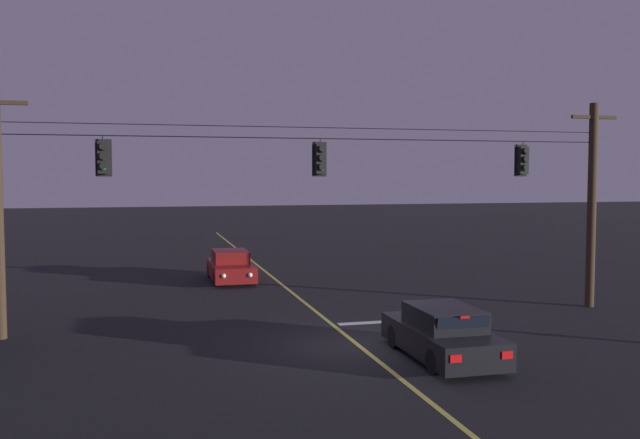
# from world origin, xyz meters

# --- Properties ---
(ground_plane) EXTENTS (180.00, 180.00, 0.00)m
(ground_plane) POSITION_xyz_m (0.00, 0.00, 0.00)
(ground_plane) COLOR black
(lane_centre_stripe) EXTENTS (0.14, 60.00, 0.01)m
(lane_centre_stripe) POSITION_xyz_m (0.00, 9.28, 0.00)
(lane_centre_stripe) COLOR #D1C64C
(lane_centre_stripe) RESTS_ON ground
(stop_bar_paint) EXTENTS (3.40, 0.36, 0.01)m
(stop_bar_paint) POSITION_xyz_m (1.90, 2.68, 0.00)
(stop_bar_paint) COLOR silver
(stop_bar_paint) RESTS_ON ground
(signal_span_assembly) EXTENTS (21.54, 0.32, 7.35)m
(signal_span_assembly) POSITION_xyz_m (0.00, 3.28, 3.83)
(signal_span_assembly) COLOR #38281C
(signal_span_assembly) RESTS_ON ground
(traffic_light_leftmost) EXTENTS (0.48, 0.41, 1.22)m
(traffic_light_leftmost) POSITION_xyz_m (-6.93, 3.26, 5.29)
(traffic_light_leftmost) COLOR black
(traffic_light_left_inner) EXTENTS (0.48, 0.41, 1.22)m
(traffic_light_left_inner) POSITION_xyz_m (-0.24, 3.26, 5.29)
(traffic_light_left_inner) COLOR black
(traffic_light_centre) EXTENTS (0.48, 0.41, 1.22)m
(traffic_light_centre) POSITION_xyz_m (7.06, 3.26, 5.29)
(traffic_light_centre) COLOR black
(car_waiting_near_lane) EXTENTS (1.80, 4.33, 1.39)m
(car_waiting_near_lane) POSITION_xyz_m (1.68, -1.94, 0.65)
(car_waiting_near_lane) COLOR black
(car_waiting_near_lane) RESTS_ON ground
(car_oncoming_lead) EXTENTS (1.80, 4.42, 1.39)m
(car_oncoming_lead) POSITION_xyz_m (-2.05, 12.54, 0.65)
(car_oncoming_lead) COLOR maroon
(car_oncoming_lead) RESTS_ON ground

